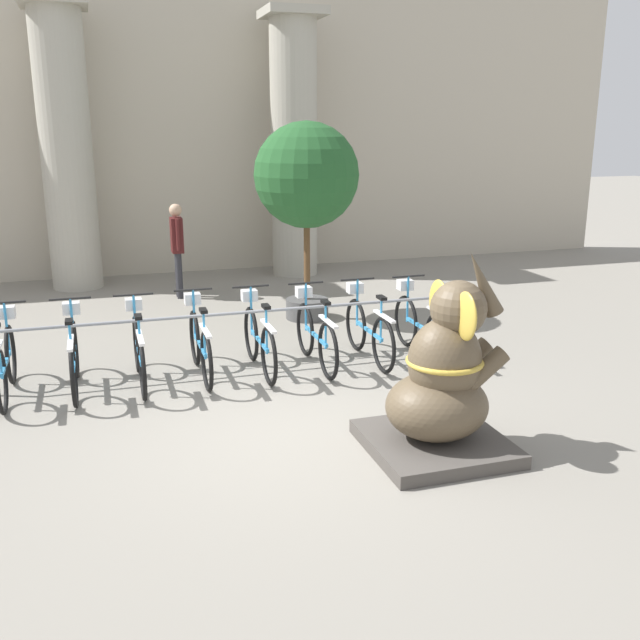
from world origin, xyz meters
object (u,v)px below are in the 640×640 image
elephant_statue (443,385)px  bicycle_2 (139,351)px  bicycle_3 (200,344)px  bicycle_7 (420,325)px  bicycle_0 (6,361)px  bicycle_5 (315,335)px  person_pedestrian (177,242)px  bicycle_4 (259,339)px  bicycle_6 (368,329)px  bicycle_1 (74,356)px  potted_tree (307,180)px

elephant_statue → bicycle_2: bearing=134.1°
bicycle_3 → bicycle_7: bearing=-1.2°
bicycle_0 → bicycle_7: size_ratio=1.00×
bicycle_3 → bicycle_7: 2.94m
bicycle_0 → bicycle_5: bearing=-0.6°
person_pedestrian → bicycle_3: bearing=-93.3°
bicycle_4 → elephant_statue: elephant_statue is taller
bicycle_2 → bicycle_6: same height
bicycle_0 → bicycle_5: 3.67m
bicycle_0 → bicycle_1: bearing=-1.6°
bicycle_1 → potted_tree: 4.54m
person_pedestrian → bicycle_1: bearing=-111.5°
bicycle_3 → bicycle_4: (0.73, -0.03, 0.00)m
bicycle_5 → person_pedestrian: bearing=105.6°
bicycle_0 → person_pedestrian: size_ratio=1.02×
bicycle_7 → person_pedestrian: person_pedestrian is taller
bicycle_6 → person_pedestrian: 4.79m
bicycle_4 → potted_tree: size_ratio=0.56×
elephant_statue → person_pedestrian: size_ratio=1.15×
bicycle_0 → person_pedestrian: 5.00m
elephant_statue → potted_tree: (0.15, 5.00, 1.54)m
elephant_statue → potted_tree: potted_tree is taller
potted_tree → bicycle_4: bearing=-119.8°
bicycle_5 → bicycle_7: same height
bicycle_7 → potted_tree: (-0.90, 2.30, 1.78)m
bicycle_3 → bicycle_5: 1.47m
bicycle_4 → bicycle_7: same height
bicycle_1 → bicycle_5: 2.94m
bicycle_1 → elephant_statue: 4.33m
bicycle_5 → bicycle_6: bearing=1.7°
bicycle_3 → person_pedestrian: size_ratio=1.02×
bicycle_6 → bicycle_5: bearing=-178.3°
bicycle_1 → person_pedestrian: bearing=68.5°
bicycle_1 → potted_tree: size_ratio=0.56×
person_pedestrian → bicycle_4: bearing=-83.6°
bicycle_4 → bicycle_2: bearing=-178.9°
bicycle_2 → bicycle_7: bearing=0.0°
bicycle_4 → bicycle_6: size_ratio=1.00×
bicycle_4 → potted_tree: 3.16m
bicycle_1 → bicycle_6: (3.67, 0.01, 0.00)m
bicycle_3 → bicycle_7: (2.94, -0.06, 0.00)m
bicycle_3 → bicycle_4: 0.73m
bicycle_3 → elephant_statue: elephant_statue is taller
bicycle_6 → bicycle_7: bearing=-2.3°
bicycle_2 → elephant_statue: (2.62, -2.70, 0.24)m
bicycle_6 → bicycle_2: bearing=-179.4°
bicycle_0 → bicycle_2: same height
bicycle_3 → potted_tree: 3.51m
bicycle_4 → bicycle_5: 0.73m
bicycle_3 → potted_tree: size_ratio=0.56×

